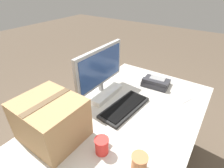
# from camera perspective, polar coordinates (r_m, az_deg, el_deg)

# --- Properties ---
(office_desk) EXTENTS (1.80, 0.90, 0.71)m
(office_desk) POSITION_cam_1_polar(r_m,az_deg,el_deg) (1.41, 0.04, -24.95)
(office_desk) COLOR beige
(office_desk) RESTS_ON ground_plane
(monitor) EXTENTS (0.52, 0.22, 0.39)m
(monitor) POSITION_cam_1_polar(r_m,az_deg,el_deg) (1.36, -3.77, 2.62)
(monitor) COLOR white
(monitor) RESTS_ON office_desk
(keyboard) EXTENTS (0.42, 0.21, 0.03)m
(keyboard) POSITION_cam_1_polar(r_m,az_deg,el_deg) (1.28, 4.10, -7.57)
(keyboard) COLOR black
(keyboard) RESTS_ON office_desk
(desk_phone) EXTENTS (0.20, 0.23, 0.07)m
(desk_phone) POSITION_cam_1_polar(r_m,az_deg,el_deg) (1.58, 14.07, 0.46)
(desk_phone) COLOR #2D2D33
(desk_phone) RESTS_ON office_desk
(paper_cup_left) EXTENTS (0.08, 0.08, 0.10)m
(paper_cup_left) POSITION_cam_1_polar(r_m,az_deg,el_deg) (0.99, -3.36, -19.48)
(paper_cup_left) COLOR red
(paper_cup_left) RESTS_ON office_desk
(paper_cup_right) EXTENTS (0.08, 0.08, 0.09)m
(paper_cup_right) POSITION_cam_1_polar(r_m,az_deg,el_deg) (0.94, 8.88, -24.02)
(paper_cup_right) COLOR #BC7547
(paper_cup_right) RESTS_ON office_desk
(spoon) EXTENTS (0.17, 0.08, 0.00)m
(spoon) POSITION_cam_1_polar(r_m,az_deg,el_deg) (1.44, 22.11, -5.80)
(spoon) COLOR silver
(spoon) RESTS_ON office_desk
(cardboard_box) EXTENTS (0.31, 0.36, 0.26)m
(cardboard_box) POSITION_cam_1_polar(r_m,az_deg,el_deg) (1.07, -19.29, -10.91)
(cardboard_box) COLOR tan
(cardboard_box) RESTS_ON office_desk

